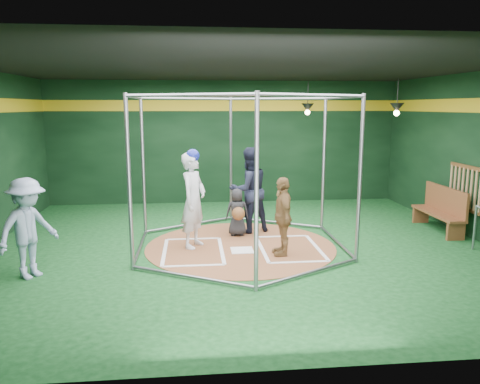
{
  "coord_description": "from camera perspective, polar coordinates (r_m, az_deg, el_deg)",
  "views": [
    {
      "loc": [
        -0.93,
        -9.0,
        2.78
      ],
      "look_at": [
        0.0,
        0.1,
        1.1
      ],
      "focal_mm": 35.0,
      "sensor_mm": 36.0,
      "label": 1
    }
  ],
  "objects": [
    {
      "name": "pendant_lamp_far",
      "position": [
        12.06,
        18.58,
        9.69
      ],
      "size": [
        0.34,
        0.34,
        0.9
      ],
      "color": "black",
      "rests_on": "room_shell"
    },
    {
      "name": "umpire",
      "position": [
        10.34,
        1.09,
        0.24
      ],
      "size": [
        1.11,
        0.99,
        1.89
      ],
      "primitive_type": "imported",
      "rotation": [
        0.0,
        0.0,
        3.5
      ],
      "color": "black",
      "rests_on": "clay_disc"
    },
    {
      "name": "visitor_leopard",
      "position": [
        8.81,
        5.2,
        -2.95
      ],
      "size": [
        0.37,
        0.87,
        1.48
      ],
      "primitive_type": "imported",
      "rotation": [
        0.0,
        0.0,
        -1.57
      ],
      "color": "#AF824B",
      "rests_on": "clay_disc"
    },
    {
      "name": "catcher_figure",
      "position": [
        10.09,
        -0.32,
        -2.48
      ],
      "size": [
        0.51,
        0.56,
        1.03
      ],
      "color": "black",
      "rests_on": "clay_disc"
    },
    {
      "name": "pendant_lamp_near",
      "position": [
        12.99,
        8.24,
        10.13
      ],
      "size": [
        0.34,
        0.34,
        0.9
      ],
      "color": "black",
      "rests_on": "room_shell"
    },
    {
      "name": "batter_box_right",
      "position": [
        9.37,
        6.05,
        -6.81
      ],
      "size": [
        1.17,
        1.77,
        0.01
      ],
      "color": "white",
      "rests_on": "clay_disc"
    },
    {
      "name": "bystander_blue",
      "position": [
        8.35,
        -24.45,
        -4.07
      ],
      "size": [
        1.12,
        1.23,
        1.66
      ],
      "primitive_type": "imported",
      "rotation": [
        0.0,
        0.0,
        0.95
      ],
      "color": "#95A7C5",
      "rests_on": "ground"
    },
    {
      "name": "batter_figure",
      "position": [
        9.25,
        -5.7,
        -0.86
      ],
      "size": [
        0.71,
        0.82,
        1.96
      ],
      "color": "silver",
      "rests_on": "clay_disc"
    },
    {
      "name": "batter_box_left",
      "position": [
        9.18,
        -5.73,
        -7.17
      ],
      "size": [
        1.17,
        1.77,
        0.01
      ],
      "color": "white",
      "rests_on": "clay_disc"
    },
    {
      "name": "room_shell",
      "position": [
        9.12,
        0.06,
        3.94
      ],
      "size": [
        10.1,
        9.1,
        3.53
      ],
      "color": "#0C3814",
      "rests_on": "ground"
    },
    {
      "name": "clay_disc",
      "position": [
        9.47,
        0.06,
        -6.64
      ],
      "size": [
        3.8,
        3.8,
        0.01
      ],
      "primitive_type": "cylinder",
      "color": "brown",
      "rests_on": "ground"
    },
    {
      "name": "dugout_bench",
      "position": [
        11.46,
        23.33,
        -1.87
      ],
      "size": [
        0.4,
        1.72,
        1.01
      ],
      "color": "brown",
      "rests_on": "ground"
    },
    {
      "name": "bat_rack",
      "position": [
        11.21,
        25.75,
        0.49
      ],
      "size": [
        0.07,
        1.25,
        0.98
      ],
      "color": "brown",
      "rests_on": "room_shell"
    },
    {
      "name": "home_plate",
      "position": [
        9.18,
        0.26,
        -7.11
      ],
      "size": [
        0.43,
        0.43,
        0.01
      ],
      "primitive_type": "cube",
      "color": "white",
      "rests_on": "clay_disc"
    },
    {
      "name": "batting_cage",
      "position": [
        9.14,
        0.06,
        2.35
      ],
      "size": [
        4.05,
        4.67,
        3.0
      ],
      "color": "gray",
      "rests_on": "ground"
    }
  ]
}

